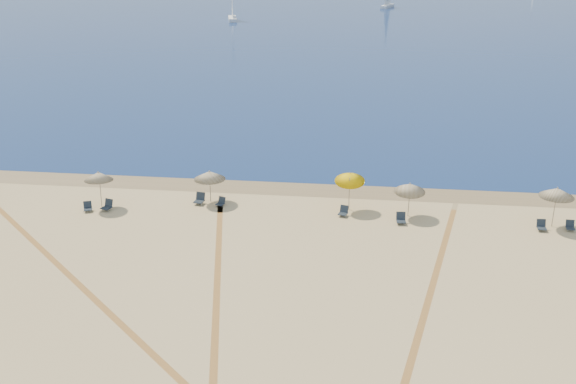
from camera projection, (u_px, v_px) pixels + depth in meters
The scene contains 16 objects.
wet_sand at pixel (295, 188), 47.34m from camera, with size 500.00×500.00×0.00m, color olive.
umbrella_1 at pixel (98, 176), 43.43m from camera, with size 1.86×1.89×2.50m.
umbrella_2 at pixel (210, 175), 44.32m from camera, with size 2.10×2.10×2.24m.
umbrella_3 at pixel (350, 177), 42.99m from camera, with size 1.95×2.03×2.73m.
umbrella_4 at pixel (410, 188), 42.11m from camera, with size 1.97×2.01×2.32m.
umbrella_5 at pixel (557, 192), 40.57m from camera, with size 2.09×2.09×2.59m.
chair_2 at pixel (88, 207), 43.51m from camera, with size 0.70×0.75×0.62m.
chair_3 at pixel (108, 205), 43.66m from camera, with size 0.77×0.83×0.70m.
chair_4 at pixel (200, 199), 44.63m from camera, with size 0.72×0.80×0.73m.
chair_5 at pixel (221, 202), 44.30m from camera, with size 0.67×0.71×0.59m.
chair_6 at pixel (344, 211), 42.81m from camera, with size 0.68×0.75×0.64m.
chair_7 at pixel (401, 219), 41.72m from camera, with size 0.61×0.70×0.69m.
chair_8 at pixel (541, 226), 40.81m from camera, with size 0.55×0.64×0.65m.
chair_9 at pixel (570, 226), 40.82m from camera, with size 0.53×0.61×0.60m.
sailboat_2 at pixel (232, 6), 126.66m from camera, with size 2.73×5.97×8.62m.
tire_tracks at pixel (233, 301), 33.21m from camera, with size 54.78×40.36×0.00m.
Camera 1 is at (4.66, -19.77, 17.42)m, focal length 41.97 mm.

